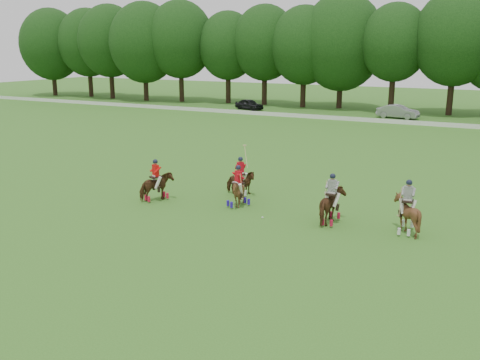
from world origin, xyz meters
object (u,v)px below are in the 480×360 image
at_px(polo_red_b, 240,182).
at_px(polo_ball, 262,218).
at_px(polo_red_c, 238,192).
at_px(polo_stripe_a, 331,206).
at_px(car_mid, 398,112).
at_px(polo_stripe_b, 407,214).
at_px(polo_red_a, 156,186).
at_px(car_left, 249,104).

height_order(polo_red_b, polo_ball, polo_red_b).
relative_size(polo_red_c, polo_stripe_a, 0.92).
bearing_deg(polo_ball, polo_red_c, 148.30).
distance_m(car_mid, polo_stripe_b, 39.18).
xyz_separation_m(car_mid, polo_stripe_b, (8.07, -38.34, 0.10)).
relative_size(polo_red_b, polo_stripe_a, 1.14).
xyz_separation_m(polo_stripe_a, polo_stripe_b, (3.24, 0.28, 0.01)).
distance_m(polo_red_a, polo_ball, 6.18).
distance_m(car_left, polo_red_b, 40.23).
relative_size(polo_red_a, polo_ball, 24.35).
bearing_deg(car_left, car_mid, -73.22).
relative_size(car_left, car_mid, 0.86).
bearing_deg(polo_ball, polo_red_b, 131.43).
bearing_deg(polo_red_b, polo_ball, -48.57).
relative_size(polo_red_b, polo_red_c, 1.24).
bearing_deg(polo_red_a, polo_red_c, 13.19).
bearing_deg(polo_stripe_b, polo_stripe_a, -175.07).
relative_size(car_mid, polo_stripe_b, 1.95).
relative_size(car_mid, polo_stripe_a, 1.97).
bearing_deg(polo_red_b, car_mid, 88.40).
bearing_deg(polo_ball, polo_stripe_a, 14.53).
xyz_separation_m(car_left, polo_red_c, (18.41, -38.25, 0.07)).
bearing_deg(polo_red_a, car_mid, 83.68).
distance_m(car_mid, polo_red_a, 39.49).
bearing_deg(car_left, polo_stripe_a, -132.09).
distance_m(car_mid, polo_red_c, 38.25).
relative_size(polo_red_c, polo_ball, 23.54).
xyz_separation_m(polo_red_b, polo_stripe_a, (5.84, -2.38, 0.11)).
relative_size(polo_stripe_b, polo_ball, 26.02).
distance_m(car_left, polo_stripe_a, 45.11).
xyz_separation_m(car_left, polo_stripe_b, (26.57, -38.34, 0.18)).
relative_size(car_left, polo_red_c, 1.85).
distance_m(polo_red_c, polo_ball, 2.31).
bearing_deg(polo_stripe_b, polo_red_b, 166.98).
distance_m(polo_stripe_a, polo_ball, 3.24).
xyz_separation_m(polo_stripe_b, polo_ball, (-6.29, -1.07, -0.80)).
distance_m(polo_stripe_a, polo_stripe_b, 3.25).
relative_size(polo_red_b, polo_ball, 29.17).
xyz_separation_m(car_mid, polo_ball, (1.79, -39.40, -0.71)).
relative_size(polo_red_b, polo_stripe_b, 1.12).
bearing_deg(polo_stripe_a, car_mid, 97.13).
height_order(polo_red_c, polo_ball, polo_red_c).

